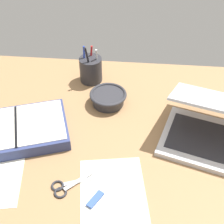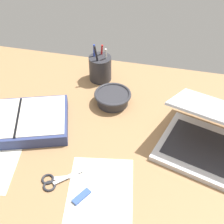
% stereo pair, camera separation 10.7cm
% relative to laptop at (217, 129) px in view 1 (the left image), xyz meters
% --- Properties ---
extents(desk_top, '(1.40, 1.00, 0.02)m').
position_rel_laptop_xyz_m(desk_top, '(-0.34, -0.04, -0.06)').
color(desk_top, '#936D47').
rests_on(desk_top, ground).
extents(laptop, '(0.42, 0.39, 0.18)m').
position_rel_laptop_xyz_m(laptop, '(0.00, 0.00, 0.00)').
color(laptop, '#B7B7BC').
rests_on(laptop, desk_top).
extents(bowl, '(0.14, 0.14, 0.05)m').
position_rel_laptop_xyz_m(bowl, '(-0.38, 0.16, -0.02)').
color(bowl, '#2D2D33').
rests_on(bowl, desk_top).
extents(pen_cup, '(0.09, 0.09, 0.17)m').
position_rel_laptop_xyz_m(pen_cup, '(-0.47, 0.31, 0.00)').
color(pen_cup, '#28282D').
rests_on(pen_cup, desk_top).
extents(planner, '(0.40, 0.32, 0.05)m').
position_rel_laptop_xyz_m(planner, '(-0.68, -0.04, -0.03)').
color(planner, navy).
rests_on(planner, desk_top).
extents(scissors, '(0.13, 0.10, 0.01)m').
position_rel_laptop_xyz_m(scissors, '(-0.47, -0.24, -0.05)').
color(scissors, '#B7B7BC').
rests_on(scissors, desk_top).
extents(paper_sheet_front, '(0.23, 0.31, 0.00)m').
position_rel_laptop_xyz_m(paper_sheet_front, '(-0.33, -0.26, -0.05)').
color(paper_sheet_front, silver).
rests_on(paper_sheet_front, desk_top).
extents(usb_drive, '(0.05, 0.07, 0.01)m').
position_rel_laptop_xyz_m(usb_drive, '(-0.37, -0.27, -0.05)').
color(usb_drive, '#33519E').
rests_on(usb_drive, desk_top).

